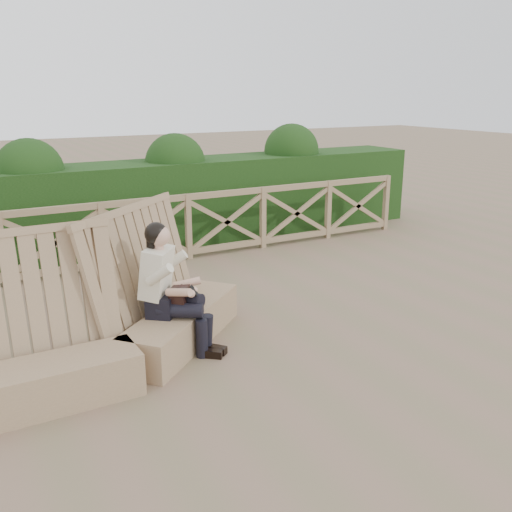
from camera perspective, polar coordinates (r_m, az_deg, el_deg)
ground at (r=6.43m, az=-0.39°, el=-8.95°), size 60.00×60.00×0.00m
bench at (r=5.94m, az=-14.48°, el=-7.62°), size 3.54×1.89×1.55m
woman at (r=6.12m, az=-8.70°, el=-2.94°), size 0.86×0.83×1.43m
guardrail at (r=9.30m, az=-10.87°, el=2.41°), size 10.10×0.09×1.10m
hedge at (r=10.38m, az=-13.07°, el=4.83°), size 12.00×1.20×1.50m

